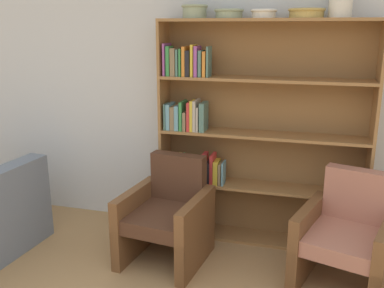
# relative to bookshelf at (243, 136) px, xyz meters

# --- Properties ---
(wall_back) EXTENTS (12.00, 0.06, 2.75)m
(wall_back) POSITION_rel_bookshelf_xyz_m (-0.07, 0.17, 0.41)
(wall_back) COLOR silver
(wall_back) RESTS_ON ground
(bookshelf) EXTENTS (1.81, 0.30, 1.97)m
(bookshelf) POSITION_rel_bookshelf_xyz_m (0.00, 0.00, 0.00)
(bookshelf) COLOR olive
(bookshelf) RESTS_ON ground
(bowl_terracotta) EXTENTS (0.23, 0.23, 0.11)m
(bowl_terracotta) POSITION_rel_bookshelf_xyz_m (-0.44, -0.02, 1.07)
(bowl_terracotta) COLOR gray
(bowl_terracotta) RESTS_ON bookshelf
(bowl_sage) EXTENTS (0.25, 0.25, 0.08)m
(bowl_sage) POSITION_rel_bookshelf_xyz_m (-0.15, -0.02, 1.05)
(bowl_sage) COLOR gray
(bowl_sage) RESTS_ON bookshelf
(bowl_brass) EXTENTS (0.22, 0.22, 0.07)m
(bowl_brass) POSITION_rel_bookshelf_xyz_m (0.14, -0.02, 1.05)
(bowl_brass) COLOR silver
(bowl_brass) RESTS_ON bookshelf
(bowl_slate) EXTENTS (0.29, 0.29, 0.07)m
(bowl_slate) POSITION_rel_bookshelf_xyz_m (0.47, -0.02, 1.05)
(bowl_slate) COLOR tan
(bowl_slate) RESTS_ON bookshelf
(vase_tall) EXTENTS (0.18, 0.18, 0.29)m
(vase_tall) POSITION_rel_bookshelf_xyz_m (0.72, -0.02, 1.13)
(vase_tall) COLOR silver
(vase_tall) RESTS_ON bookshelf
(armchair_leather) EXTENTS (0.72, 0.75, 0.85)m
(armchair_leather) POSITION_rel_bookshelf_xyz_m (-0.53, -0.55, -0.59)
(armchair_leather) COLOR brown
(armchair_leather) RESTS_ON ground
(armchair_cushioned) EXTENTS (0.81, 0.84, 0.85)m
(armchair_cushioned) POSITION_rel_bookshelf_xyz_m (0.89, -0.55, -0.59)
(armchair_cushioned) COLOR brown
(armchair_cushioned) RESTS_ON ground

